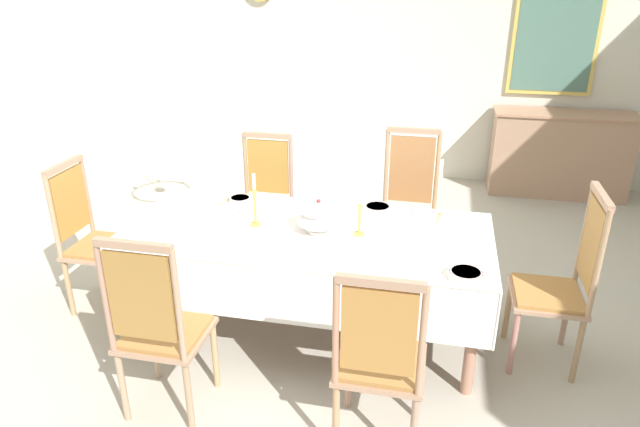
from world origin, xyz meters
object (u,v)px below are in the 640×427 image
(chair_north_b, at_px, (408,207))
(chair_south_b, at_px, (380,358))
(candlestick_east, at_px, (359,217))
(bowl_far_left, at_px, (466,274))
(sideboard, at_px, (559,154))
(bowl_near_left, at_px, (423,213))
(soup_tureen, at_px, (319,216))
(chair_south_a, at_px, (158,326))
(chair_head_west, at_px, (92,236))
(bowl_near_right, at_px, (240,199))
(chair_north_a, at_px, (265,199))
(bowl_far_right, at_px, (377,208))
(framed_painting, at_px, (557,27))
(dining_table, at_px, (307,241))
(chair_head_east, at_px, (562,281))
(candlestick_west, at_px, (255,205))
(spoon_secondary, at_px, (228,199))
(spoon_primary, at_px, (440,215))

(chair_north_b, bearing_deg, chair_south_b, 90.00)
(candlestick_east, distance_m, bowl_far_left, 0.77)
(sideboard, bearing_deg, bowl_near_left, 63.67)
(soup_tureen, distance_m, bowl_near_left, 0.75)
(chair_south_a, relative_size, chair_head_west, 1.03)
(chair_south_a, relative_size, chair_south_b, 1.05)
(bowl_near_right, bearing_deg, chair_north_a, 90.19)
(bowl_near_right, relative_size, bowl_far_right, 0.83)
(chair_north_a, relative_size, chair_south_b, 1.02)
(candlestick_east, distance_m, framed_painting, 3.78)
(dining_table, height_order, candlestick_east, candlestick_east)
(chair_head_east, height_order, candlestick_east, chair_head_east)
(chair_head_east, distance_m, bowl_far_right, 1.24)
(chair_head_west, xyz_separation_m, candlestick_east, (1.90, -0.00, 0.32))
(candlestick_west, distance_m, bowl_near_left, 1.13)
(dining_table, height_order, bowl_near_right, bowl_near_right)
(chair_south_b, height_order, bowl_near_left, chair_south_b)
(chair_north_b, xyz_separation_m, chair_head_east, (0.98, -0.93, -0.01))
(bowl_far_right, xyz_separation_m, spoon_secondary, (-1.08, -0.01, -0.02))
(chair_north_a, relative_size, soup_tureen, 3.94)
(dining_table, bearing_deg, spoon_primary, 26.91)
(candlestick_west, height_order, sideboard, candlestick_west)
(bowl_near_right, bearing_deg, chair_head_west, -159.71)
(bowl_near_left, height_order, sideboard, sideboard)
(chair_north_a, height_order, soup_tureen, chair_north_a)
(chair_north_b, distance_m, soup_tureen, 1.09)
(chair_south_b, bearing_deg, chair_south_a, -179.83)
(candlestick_west, xyz_separation_m, candlestick_east, (0.67, -0.00, -0.02))
(bowl_near_left, xyz_separation_m, bowl_near_right, (-1.29, -0.03, 0.00))
(chair_north_a, bearing_deg, candlestick_east, 134.73)
(dining_table, distance_m, bowl_far_right, 0.58)
(dining_table, xyz_separation_m, candlestick_west, (-0.34, 0.00, 0.22))
(chair_south_b, bearing_deg, dining_table, 122.43)
(soup_tureen, xyz_separation_m, candlestick_west, (-0.42, -0.00, 0.04))
(bowl_far_right, relative_size, spoon_secondary, 1.09)
(chair_north_a, distance_m, sideboard, 3.41)
(bowl_near_right, xyz_separation_m, sideboard, (2.62, 2.73, -0.32))
(chair_head_east, height_order, soup_tureen, chair_head_east)
(chair_north_b, distance_m, chair_head_east, 1.35)
(spoon_primary, relative_size, sideboard, 0.12)
(candlestick_east, bearing_deg, dining_table, 180.00)
(spoon_secondary, height_order, framed_painting, framed_painting)
(bowl_far_right, bearing_deg, chair_south_a, -126.51)
(candlestick_east, xyz_separation_m, spoon_primary, (0.49, 0.42, -0.12))
(bowl_far_left, bearing_deg, bowl_far_right, 125.10)
(dining_table, relative_size, soup_tureen, 8.46)
(chair_south_b, relative_size, bowl_far_right, 5.56)
(dining_table, relative_size, bowl_far_right, 12.15)
(chair_south_b, xyz_separation_m, chair_north_b, (0.00, 1.85, 0.04))
(bowl_far_right, bearing_deg, sideboard, 58.56)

